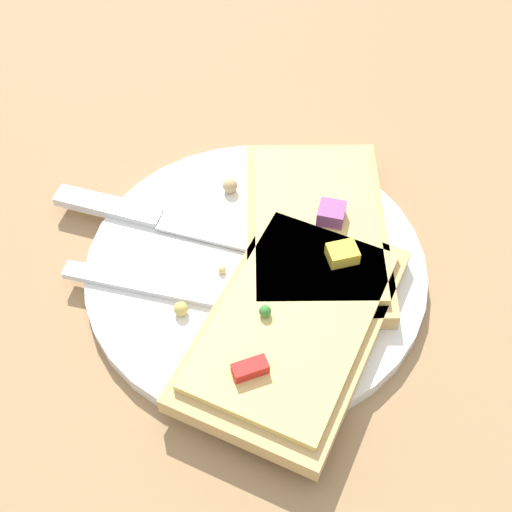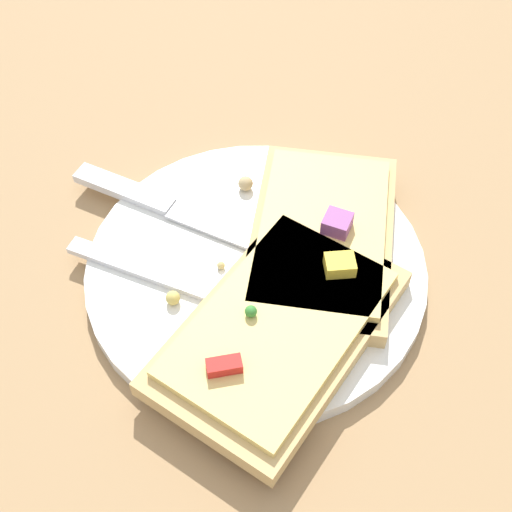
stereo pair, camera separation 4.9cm
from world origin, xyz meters
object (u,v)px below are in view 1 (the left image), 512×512
object	(u,v)px
plate	(256,270)
knife	(171,222)
pizza_slice_corner	(293,325)
fork	(221,304)
pizza_slice_main	(316,228)

from	to	relation	value
plate	knife	bearing A→B (deg)	-46.83
pizza_slice_corner	fork	bearing A→B (deg)	-89.05
fork	plate	bearing A→B (deg)	69.83
knife	pizza_slice_corner	world-z (taller)	pizza_slice_corner
knife	pizza_slice_corner	xyz separation A→B (m)	(-0.06, 0.11, 0.01)
plate	knife	xyz separation A→B (m)	(0.05, -0.05, 0.01)
plate	pizza_slice_corner	distance (m)	0.06
plate	pizza_slice_main	distance (m)	0.05
plate	pizza_slice_corner	xyz separation A→B (m)	(-0.01, 0.06, 0.02)
fork	pizza_slice_main	xyz separation A→B (m)	(-0.08, -0.04, 0.01)
plate	pizza_slice_main	xyz separation A→B (m)	(-0.05, -0.01, 0.02)
fork	knife	world-z (taller)	knife
pizza_slice_main	pizza_slice_corner	xyz separation A→B (m)	(0.04, 0.07, -0.00)
fork	pizza_slice_main	distance (m)	0.09
plate	fork	size ratio (longest dim) A/B	1.31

